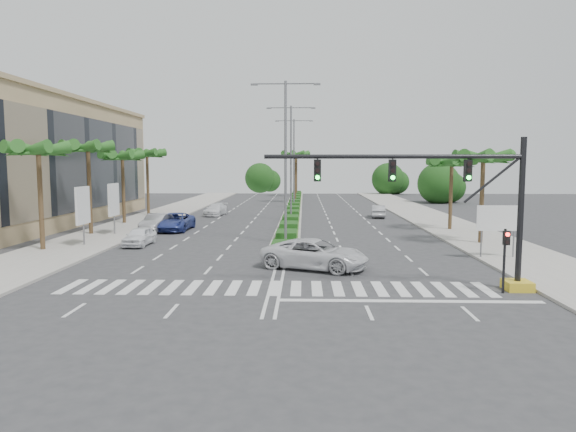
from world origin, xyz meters
The scene contains 28 objects.
ground centered at (0.00, 0.00, 0.00)m, with size 160.00×160.00×0.00m, color #333335.
footpath_right centered at (15.20, 20.00, 0.07)m, with size 6.00×120.00×0.15m, color gray.
footpath_left centered at (-15.20, 20.00, 0.07)m, with size 6.00×120.00×0.15m, color gray.
median centered at (0.00, 45.00, 0.10)m, with size 2.20×75.00×0.20m, color gray.
median_grass centered at (0.00, 45.00, 0.22)m, with size 1.80×75.00×0.04m, color #2E511B.
building centered at (-26.00, 26.00, 6.00)m, with size 12.00×36.00×12.00m, color tan.
signal_gantry centered at (9.27, 0.00, 3.46)m, with size 12.60×1.20×7.20m.
pedestrian_signal centered at (10.60, -0.68, 2.04)m, with size 0.28×0.36×3.00m.
direction_sign centered at (13.50, 7.99, 2.45)m, with size 2.70×0.11×3.40m.
billboard_near centered at (-14.50, 12.00, 2.96)m, with size 0.18×2.10×4.35m.
billboard_far centered at (-14.50, 18.00, 2.96)m, with size 0.18×2.10×4.35m.
palm_left_near centered at (-16.50, 10.00, 6.69)m, with size 4.57×4.68×7.55m.
palm_left_mid centered at (-16.50, 18.00, 7.08)m, with size 4.57×4.68×7.95m.
palm_left_far centered at (-16.50, 26.00, 6.50)m, with size 4.57×4.68×7.35m.
palm_left_end centered at (-16.50, 34.00, 6.88)m, with size 4.57×4.68×7.75m.
palm_right_near centered at (14.50, 14.00, 6.20)m, with size 4.57×4.68×7.05m.
palm_right_far centered at (14.50, 22.00, 5.91)m, with size 4.57×4.68×6.75m.
palm_median_a centered at (0.00, 55.00, 7.17)m, with size 4.57×4.68×8.05m.
palm_median_b centered at (0.00, 70.00, 7.17)m, with size 4.57×4.68×8.05m.
streetlight_near centered at (0.00, 14.00, 6.81)m, with size 5.10×0.25×12.00m.
streetlight_mid centered at (0.00, 30.00, 6.81)m, with size 5.10×0.25×12.00m.
streetlight_far centered at (0.00, 46.00, 6.81)m, with size 5.10×0.25×12.00m.
car_parked_a centered at (-10.69, 12.72, 0.68)m, with size 1.59×3.96×1.35m, color white.
car_parked_b centered at (-11.66, 20.59, 0.79)m, with size 1.67×4.79×1.58m, color #A3A2A7.
car_parked_c centered at (-10.20, 21.18, 0.79)m, with size 2.62×5.69×1.58m, color navy.
car_parked_d centered at (-8.87, 34.87, 0.68)m, with size 1.92×4.72×1.37m, color white.
car_crossing centered at (2.01, 4.72, 0.85)m, with size 2.80×6.08×1.69m, color silver.
car_right centered at (9.72, 33.36, 0.69)m, with size 1.46×4.19×1.38m, color #B5B5BA.
Camera 1 is at (1.36, -24.17, 5.95)m, focal length 32.00 mm.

